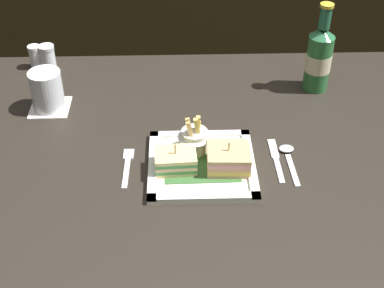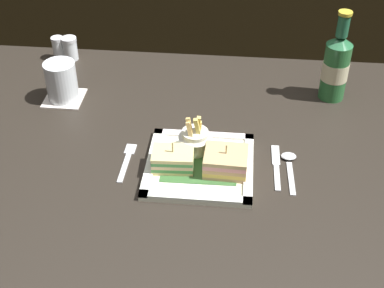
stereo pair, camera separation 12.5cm
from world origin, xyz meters
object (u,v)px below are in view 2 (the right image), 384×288
(dining_table, at_px, (185,182))
(knife, at_px, (276,165))
(beer_bottle, at_px, (336,66))
(spoon, at_px, (289,162))
(square_plate, at_px, (200,166))
(fork, at_px, (127,160))
(water_glass, at_px, (62,83))
(sandwich_half_right, at_px, (226,162))
(pepper_shaker, at_px, (70,50))
(fries_cup, at_px, (195,137))
(sandwich_half_left, at_px, (173,159))
(salt_shaker, at_px, (59,49))

(dining_table, distance_m, knife, 0.24)
(beer_bottle, xyz_separation_m, spoon, (-0.12, -0.29, -0.09))
(square_plate, relative_size, fork, 1.75)
(dining_table, relative_size, water_glass, 12.34)
(beer_bottle, bearing_deg, dining_table, -144.67)
(sandwich_half_right, xyz_separation_m, pepper_shaker, (-0.48, 0.47, -0.00))
(fries_cup, bearing_deg, dining_table, 139.25)
(sandwich_half_left, relative_size, fries_cup, 0.94)
(knife, bearing_deg, sandwich_half_left, -170.51)
(dining_table, height_order, salt_shaker, salt_shaker)
(square_plate, distance_m, water_glass, 0.46)
(sandwich_half_right, height_order, salt_shaker, sandwich_half_right)
(fork, height_order, pepper_shaker, pepper_shaker)
(water_glass, relative_size, spoon, 0.73)
(sandwich_half_left, relative_size, spoon, 0.67)
(sandwich_half_left, bearing_deg, salt_shaker, 130.01)
(dining_table, distance_m, salt_shaker, 0.59)
(dining_table, xyz_separation_m, sandwich_half_right, (0.10, -0.08, 0.14))
(sandwich_half_left, height_order, pepper_shaker, sandwich_half_left)
(water_glass, bearing_deg, knife, -21.89)
(water_glass, distance_m, pepper_shaker, 0.22)
(fork, bearing_deg, knife, 2.54)
(spoon, bearing_deg, knife, -163.67)
(fries_cup, height_order, beer_bottle, beer_bottle)
(square_plate, distance_m, pepper_shaker, 0.62)
(sandwich_half_right, bearing_deg, pepper_shaker, 135.33)
(sandwich_half_right, relative_size, fork, 0.71)
(water_glass, bearing_deg, beer_bottle, 6.45)
(spoon, distance_m, pepper_shaker, 0.75)
(beer_bottle, xyz_separation_m, salt_shaker, (-0.78, 0.13, -0.06))
(beer_bottle, distance_m, salt_shaker, 0.79)
(sandwich_half_right, bearing_deg, fork, 174.10)
(square_plate, xyz_separation_m, spoon, (0.20, 0.03, -0.00))
(dining_table, distance_m, sandwich_half_left, 0.16)
(spoon, xyz_separation_m, pepper_shaker, (-0.62, 0.43, 0.03))
(beer_bottle, bearing_deg, fries_cup, -140.25)
(fries_cup, height_order, salt_shaker, fries_cup)
(dining_table, bearing_deg, sandwich_half_right, -39.80)
(beer_bottle, height_order, salt_shaker, beer_bottle)
(beer_bottle, bearing_deg, water_glass, -173.55)
(sandwich_half_left, relative_size, knife, 0.60)
(fries_cup, relative_size, salt_shaker, 1.46)
(beer_bottle, distance_m, pepper_shaker, 0.76)
(square_plate, height_order, sandwich_half_right, sandwich_half_right)
(square_plate, xyz_separation_m, salt_shaker, (-0.46, 0.46, 0.02))
(fries_cup, relative_size, water_glass, 0.97)
(water_glass, height_order, spoon, water_glass)
(fries_cup, bearing_deg, sandwich_half_right, -39.45)
(salt_shaker, bearing_deg, knife, -34.72)
(pepper_shaker, bearing_deg, salt_shaker, 180.00)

